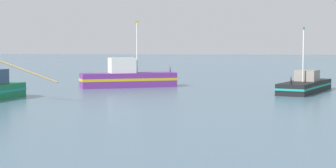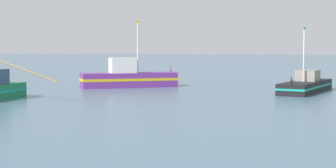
{
  "view_description": "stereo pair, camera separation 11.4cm",
  "coord_description": "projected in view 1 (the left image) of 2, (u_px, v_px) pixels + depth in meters",
  "views": [
    {
      "loc": [
        4.35,
        -1.39,
        3.67
      ],
      "look_at": [
        -2.1,
        30.28,
        1.4
      ],
      "focal_mm": 54.73,
      "sensor_mm": 36.0,
      "label": 1
    },
    {
      "loc": [
        4.46,
        -1.36,
        3.67
      ],
      "look_at": [
        -2.1,
        30.28,
        1.4
      ],
      "focal_mm": 54.73,
      "sensor_mm": 36.0,
      "label": 2
    }
  ],
  "objects": [
    {
      "name": "fishing_boat_purple",
      "position": [
        128.0,
        78.0,
        48.1
      ],
      "size": [
        8.99,
        6.41,
        6.24
      ],
      "rotation": [
        0.0,
        0.0,
        0.51
      ],
      "color": "#6B2D84",
      "rests_on": "ground"
    },
    {
      "name": "fishing_boat_black",
      "position": [
        306.0,
        85.0,
        42.85
      ],
      "size": [
        5.09,
        9.72,
        5.39
      ],
      "rotation": [
        0.0,
        0.0,
        4.4
      ],
      "color": "black",
      "rests_on": "ground"
    }
  ]
}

